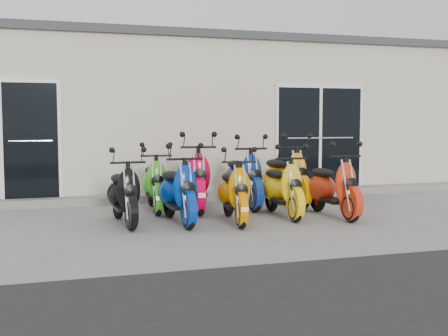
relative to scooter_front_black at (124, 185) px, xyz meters
The scene contains 15 objects.
ground 1.92m from the scooter_front_black, ahead, with size 80.00×80.00×0.00m, color gray.
building 5.75m from the scooter_front_black, 71.29° to the left, with size 14.00×6.00×3.20m, color beige.
roof_cap 6.27m from the scooter_front_black, 71.29° to the left, with size 14.20×6.20×0.16m, color #3F3F42.
front_step 2.89m from the scooter_front_black, 50.25° to the left, with size 14.00×0.40×0.15m, color gray.
door_left 2.79m from the scooter_front_black, 120.67° to the left, with size 1.07×0.08×2.22m, color black.
door_right 5.04m from the scooter_front_black, 27.85° to the left, with size 2.02×0.08×2.22m, color black.
scooter_front_black is the anchor object (origin of this frame).
scooter_front_blue 0.82m from the scooter_front_black, ahead, with size 0.62×1.69×1.25m, color #032E9D, non-canonical shape.
scooter_front_orange_a 1.68m from the scooter_front_black, 10.85° to the right, with size 0.59×1.61×1.19m, color orange, non-canonical shape.
scooter_front_orange_b 2.56m from the scooter_front_black, ahead, with size 0.60×1.64×1.21m, color yellow, non-canonical shape.
scooter_front_red 3.36m from the scooter_front_black, ahead, with size 0.62×1.69×1.25m, color red, non-canonical shape.
scooter_back_green 1.32m from the scooter_front_black, 59.75° to the left, with size 0.60×1.65×1.22m, color green, non-canonical shape.
scooter_back_red 1.72m from the scooter_front_black, 36.53° to the left, with size 0.69×1.89×1.39m, color #DE0033, non-canonical shape.
scooter_back_blue 2.50m from the scooter_front_black, 24.99° to the left, with size 0.66×1.81×1.34m, color navy, non-canonical shape.
scooter_back_yellow 3.26m from the scooter_front_black, 18.77° to the left, with size 0.67×1.83×1.35m, color #FFA100, non-canonical shape.
Camera 1 is at (-2.82, -8.62, 1.57)m, focal length 45.00 mm.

